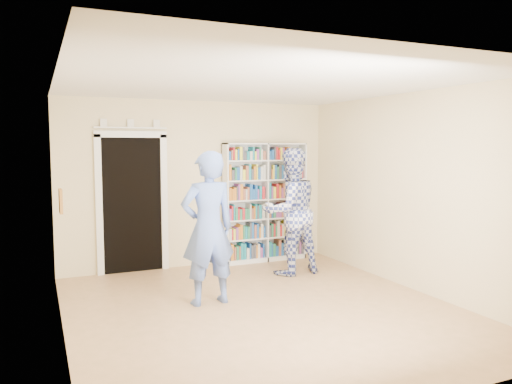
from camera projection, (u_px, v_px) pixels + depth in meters
floor at (263, 309)px, 6.04m from camera, size 5.00×5.00×0.00m
ceiling at (263, 83)px, 5.79m from camera, size 5.00×5.00×0.00m
wall_back at (200, 184)px, 8.19m from camera, size 4.50×0.00×4.50m
wall_left at (60, 208)px, 5.01m from camera, size 0.00×5.00×5.00m
wall_right at (412, 192)px, 6.82m from camera, size 0.00×5.00×5.00m
bookshelf at (265, 202)px, 8.53m from camera, size 1.47×0.28×2.02m
doorway at (132, 197)px, 7.74m from camera, size 1.10×0.08×2.43m
wall_art at (61, 201)px, 5.19m from camera, size 0.03×0.25×0.25m
man_blue at (208, 228)px, 6.18m from camera, size 0.72×0.50×1.91m
man_plaid at (290, 211)px, 7.65m from camera, size 1.00×0.81×1.94m
paper_sheet at (306, 216)px, 7.52m from camera, size 0.17×0.11×0.27m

